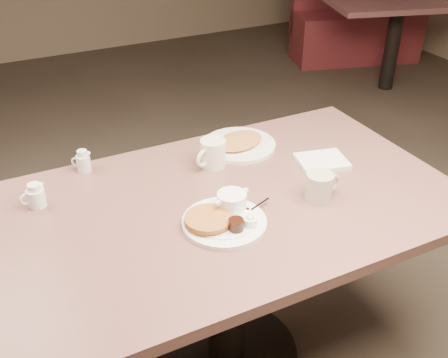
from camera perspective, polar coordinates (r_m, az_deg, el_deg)
name	(u,v)px	position (r m, az deg, el deg)	size (l,w,h in m)	color
diner_table	(227,242)	(1.79, 0.29, -6.82)	(1.50, 0.90, 0.75)	#84564C
main_plate	(224,216)	(1.58, -0.02, -4.09)	(0.33, 0.31, 0.07)	white
coffee_mug_near	(320,186)	(1.71, 10.36, -0.72)	(0.13, 0.09, 0.09)	#BFB5A2
napkin	(322,161)	(1.92, 10.57, 1.90)	(0.20, 0.17, 0.02)	white
coffee_mug_far	(212,153)	(1.86, -1.27, 2.80)	(0.14, 0.12, 0.10)	white
creamer_left	(36,196)	(1.75, -19.75, -1.76)	(0.09, 0.07, 0.08)	white
creamer_right	(83,162)	(1.90, -15.02, 1.83)	(0.07, 0.05, 0.08)	silver
hash_plate	(239,144)	(2.00, 1.64, 3.87)	(0.36, 0.36, 0.04)	white
booth_back_right	(359,17)	(5.21, 14.43, 16.63)	(1.50, 1.64, 1.12)	maroon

